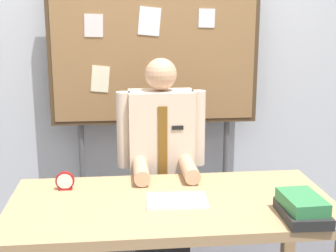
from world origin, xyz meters
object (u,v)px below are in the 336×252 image
open_notebook (177,201)px  desk_clock (65,182)px  person (161,176)px  bulletin_board (155,54)px  book_stack (302,208)px  desk (172,216)px

open_notebook → desk_clock: bearing=157.9°
person → bulletin_board: bearing=90.0°
bulletin_board → book_stack: (0.58, -1.35, -0.60)m
open_notebook → desk_clock: size_ratio=3.02×
desk → open_notebook: open_notebook is taller
bulletin_board → person: bearing=-90.0°
book_stack → person: bearing=124.1°
desk → open_notebook: bearing=-39.3°
book_stack → open_notebook: bearing=155.9°
bulletin_board → open_notebook: bearing=-88.7°
desk → desk_clock: desk_clock is taller
desk_clock → person: bearing=33.9°
open_notebook → person: bearing=92.3°
desk → open_notebook: (0.02, -0.02, 0.09)m
desk_clock → open_notebook: bearing=-22.1°
book_stack → desk: bearing=155.2°
desk → desk_clock: 0.61m
bulletin_board → book_stack: 1.59m
desk_clock → book_stack: bearing=-23.1°
person → open_notebook: person is taller
desk → bulletin_board: size_ratio=0.86×
open_notebook → bulletin_board: bearing=91.3°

